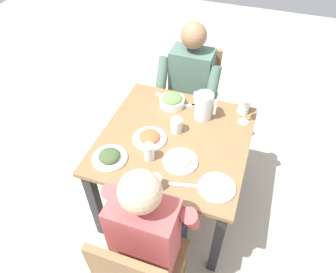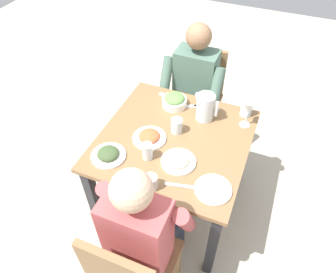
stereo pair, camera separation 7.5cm
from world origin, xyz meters
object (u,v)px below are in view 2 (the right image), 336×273
Objects in this scene: diner_near at (146,224)px; water_glass_near_left at (177,126)px; wine_glass at (248,109)px; salt_shaker at (198,102)px; plate_dolmas at (108,154)px; diner_far at (191,93)px; water_pitcher at (205,107)px; plate_rice_curry at (149,137)px; chair_far at (198,93)px; water_glass_center at (151,182)px; water_glass_far_right at (147,151)px; chair_near at (131,272)px; oil_carafe at (246,108)px; dining_table at (174,150)px; plate_yoghurt at (213,189)px; salad_bowl at (174,101)px; plate_beans at (178,161)px.

diner_near is 11.65× the size of water_glass_near_left.
salt_shaker is (-0.36, 0.08, -0.11)m from wine_glass.
salt_shaker is (0.35, 0.67, 0.01)m from plate_dolmas.
diner_far is at bearing 98.19° from water_glass_near_left.
plate_dolmas is 0.92m from wine_glass.
diner_near is 21.90× the size of salt_shaker.
plate_rice_curry is at bearing -129.17° from water_pitcher.
chair_far is 9.67× the size of water_glass_center.
plate_rice_curry is 1.95× the size of water_glass_far_right.
water_glass_center is 0.80m from wine_glass.
oil_carafe is at bearing 75.64° from chair_near.
dining_table is 0.55m from wine_glass.
plate_yoghurt is at bearing 0.02° from plate_dolmas.
plate_yoghurt is (0.34, -0.30, 0.13)m from dining_table.
diner_near is 5.59× the size of plate_dolmas.
plate_yoghurt is 0.98× the size of plate_dolmas.
salad_bowl is 0.27m from water_glass_near_left.
water_glass_near_left reaches higher than salt_shaker.
plate_beans is (0.18, -0.77, 0.09)m from diner_far.
plate_beans is 1.28× the size of oil_carafe.
plate_yoghurt is 0.60m from wine_glass.
water_glass_center is (0.02, -0.41, 0.16)m from dining_table.
dining_table is 0.59m from diner_near.
salt_shaker is at bearing 88.91° from water_glass_center.
oil_carafe is at bearing 47.05° from dining_table.
salt_shaker reaches higher than dining_table.
salad_bowl and water_glass_center have the same top height.
chair_near is 0.75× the size of diner_near.
plate_dolmas is 0.98m from oil_carafe.
dining_table is 4.46× the size of plate_beans.
water_glass_center is at bearing -18.21° from plate_dolmas.
plate_rice_curry is at bearing 116.05° from water_glass_center.
plate_beans reaches higher than dining_table.
wine_glass is (0.48, -0.29, 0.22)m from diner_far.
plate_beans is 0.99× the size of plate_dolmas.
water_glass_far_right is (-0.19, -0.03, 0.04)m from plate_beans.
plate_yoghurt is 1.26× the size of oil_carafe.
salt_shaker is at bearing -73.93° from chair_far.
plate_dolmas is (-0.43, -0.55, -0.08)m from water_pitcher.
salad_bowl is 0.82× the size of plate_rice_curry.
plate_dolmas is 0.24m from water_glass_far_right.
dining_table is 0.57m from oil_carafe.
chair_near is 1.00× the size of chair_far.
plate_rice_curry is 2.35× the size of water_glass_center.
chair_far is at bearing 95.00° from water_glass_center.
salt_shaker is (0.12, -0.21, 0.11)m from diner_far.
salt_shaker is (-0.34, -0.02, -0.03)m from oil_carafe.
diner_near reaches higher than chair_near.
dining_table is 0.18m from water_glass_near_left.
diner_far reaches higher than salt_shaker.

